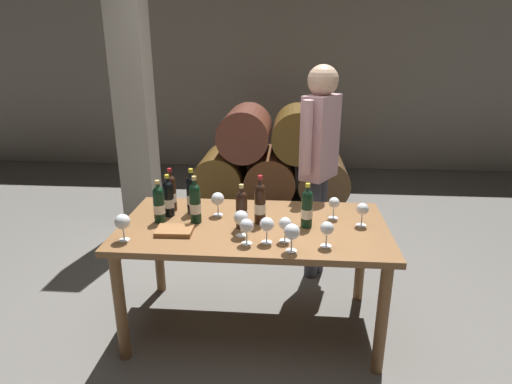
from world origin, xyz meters
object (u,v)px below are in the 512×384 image
wine_bottle_5 (307,208)px  wine_bottle_4 (159,204)px  wine_bottle_2 (168,198)px  sommelier_presenting (319,154)px  wine_bottle_0 (192,194)px  wine_bottle_7 (260,203)px  wine_glass_9 (247,226)px  wine_glass_0 (218,199)px  wine_bottle_1 (171,192)px  wine_glass_7 (327,229)px  wine_glass_1 (362,210)px  dining_table (254,237)px  wine_glass_5 (122,222)px  wine_bottle_3 (195,203)px  wine_glass_8 (334,204)px  wine_glass_6 (292,232)px  wine_glass_4 (285,224)px  tasting_notebook (175,231)px  wine_bottle_6 (242,209)px  wine_glass_2 (241,218)px  wine_glass_3 (267,225)px

wine_bottle_5 → wine_bottle_4: bearing=179.8°
wine_bottle_2 → sommelier_presenting: 1.22m
wine_bottle_0 → wine_bottle_7: bearing=-16.6°
wine_bottle_7 → wine_glass_9: size_ratio=2.06×
wine_glass_0 → wine_glass_9: 0.48m
wine_bottle_1 → sommelier_presenting: size_ratio=0.18×
wine_glass_7 → wine_glass_1: bearing=52.2°
wine_bottle_5 → wine_bottle_0: bearing=167.1°
dining_table → wine_glass_5: wine_glass_5 is taller
wine_bottle_0 → wine_glass_1: 1.12m
wine_bottle_3 → wine_bottle_0: bearing=109.7°
wine_glass_8 → wine_bottle_2: bearing=-178.2°
wine_glass_6 → wine_glass_8: size_ratio=1.12×
wine_bottle_2 → wine_bottle_7: (0.62, -0.08, 0.01)m
wine_glass_5 → wine_glass_6: (0.98, -0.06, -0.00)m
wine_bottle_1 → wine_bottle_2: bearing=-85.3°
wine_glass_4 → tasting_notebook: (-0.67, 0.06, -0.09)m
wine_glass_9 → wine_glass_8: bearing=38.6°
dining_table → wine_bottle_4: wine_bottle_4 is taller
sommelier_presenting → wine_bottle_4: bearing=-144.6°
dining_table → wine_bottle_6: bearing=-141.9°
wine_bottle_4 → wine_glass_7: wine_bottle_4 is taller
wine_bottle_6 → wine_bottle_7: 0.14m
wine_bottle_2 → wine_glass_7: wine_bottle_2 is taller
wine_glass_9 → wine_glass_0: bearing=119.3°
wine_glass_4 → wine_glass_6: wine_glass_6 is taller
wine_bottle_7 → wine_glass_5: wine_bottle_7 is taller
wine_glass_5 → sommelier_presenting: bearing=41.3°
dining_table → wine_glass_9: bearing=-93.1°
wine_bottle_1 → wine_glass_7: wine_bottle_1 is taller
wine_glass_7 → wine_bottle_5: bearing=110.7°
wine_bottle_1 → dining_table: bearing=-19.2°
wine_glass_1 → wine_glass_2: size_ratio=0.94×
sommelier_presenting → wine_bottle_6: bearing=-122.9°
wine_glass_1 → wine_bottle_4: bearing=-178.3°
wine_bottle_7 → wine_glass_9: 0.32m
wine_glass_9 → wine_bottle_7: bearing=80.0°
wine_bottle_4 → wine_glass_3: size_ratio=1.78×
wine_bottle_1 → wine_glass_6: bearing=-34.2°
wine_bottle_5 → tasting_notebook: size_ratio=1.30×
wine_glass_6 → tasting_notebook: wine_glass_6 is taller
wine_bottle_4 → wine_glass_2: bearing=-17.5°
wine_bottle_0 → wine_glass_5: 0.56m
wine_bottle_0 → wine_bottle_2: (-0.15, -0.06, -0.01)m
wine_bottle_1 → wine_glass_8: bearing=-3.3°
wine_glass_3 → wine_glass_4: (0.11, 0.03, -0.00)m
wine_bottle_4 → wine_glass_9: 0.66m
wine_bottle_1 → tasting_notebook: size_ratio=1.37×
wine_glass_0 → wine_glass_8: (0.77, 0.00, -0.01)m
wine_bottle_2 → tasting_notebook: bearing=-68.6°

